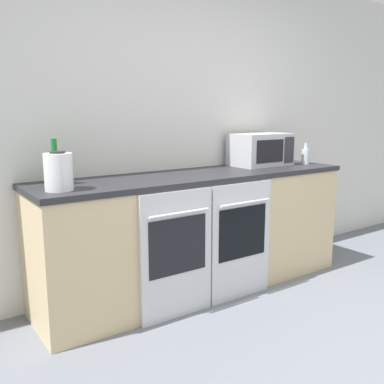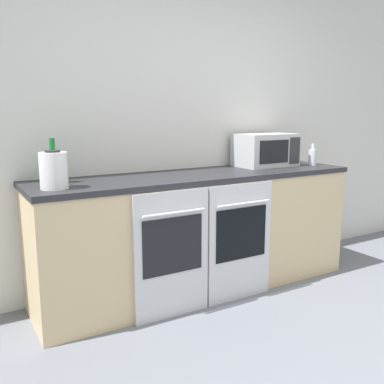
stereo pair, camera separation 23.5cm
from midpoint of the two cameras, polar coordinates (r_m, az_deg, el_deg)
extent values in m
cube|color=silver|center=(3.57, -0.02, 8.95)|extent=(10.00, 0.06, 2.60)
cube|color=#D1B789|center=(3.41, 2.92, -5.66)|extent=(2.57, 0.63, 0.90)
cube|color=#28282D|center=(3.31, 3.00, 2.14)|extent=(2.60, 0.65, 0.04)
cube|color=silver|center=(2.94, -0.39, -8.43)|extent=(0.56, 0.03, 0.89)
cube|color=black|center=(2.90, -0.21, -7.20)|extent=(0.45, 0.01, 0.39)
cylinder|color=silver|center=(2.82, 0.01, -2.84)|extent=(0.46, 0.02, 0.02)
cube|color=silver|center=(3.25, 8.48, -6.66)|extent=(0.56, 0.03, 0.89)
cube|color=black|center=(3.21, 8.71, -5.53)|extent=(0.45, 0.01, 0.39)
cylinder|color=silver|center=(3.14, 9.08, -1.57)|extent=(0.46, 0.02, 0.02)
cube|color=#B7BABF|center=(3.82, 11.49, 5.51)|extent=(0.51, 0.34, 0.28)
cube|color=black|center=(3.66, 12.74, 5.25)|extent=(0.31, 0.01, 0.19)
cube|color=#2D2D33|center=(3.82, 15.27, 5.36)|extent=(0.11, 0.01, 0.23)
cylinder|color=#19722D|center=(2.95, -15.85, 3.22)|extent=(0.09, 0.09, 0.22)
cylinder|color=#19722D|center=(2.93, -16.00, 6.12)|extent=(0.04, 0.04, 0.08)
cylinder|color=silver|center=(3.99, 17.41, 4.42)|extent=(0.07, 0.07, 0.14)
cylinder|color=silver|center=(3.98, 17.48, 5.79)|extent=(0.03, 0.03, 0.05)
cylinder|color=white|center=(2.72, -15.65, 2.75)|extent=(0.17, 0.17, 0.23)
cylinder|color=#262628|center=(2.71, -15.78, 5.24)|extent=(0.09, 0.09, 0.01)
camera|label=1|loc=(0.12, -87.96, 0.38)|focal=40.00mm
camera|label=2|loc=(0.12, 92.04, -0.38)|focal=40.00mm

